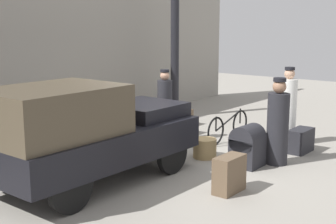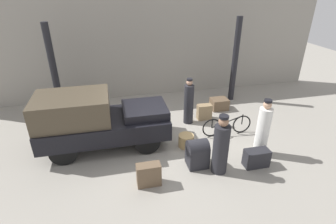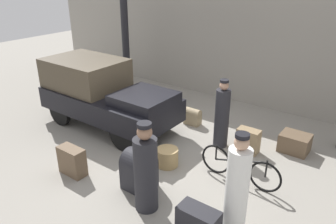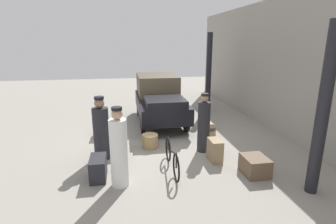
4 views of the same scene
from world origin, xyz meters
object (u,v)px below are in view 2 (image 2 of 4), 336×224
Objects in this scene: trunk_umber_medium at (149,175)px; trunk_wicker_pale at (197,153)px; trunk_large_brown at (204,112)px; porter_with_bicycle at (189,103)px; bicycle at (227,126)px; porter_standing_middle at (221,147)px; wicker_basket at (186,141)px; suitcase_black_upright at (256,158)px; suitcase_small_leather at (219,104)px; trunk_barrel_dark at (153,112)px; truck at (96,119)px; porter_carrying_trunk at (263,130)px.

trunk_wicker_pale is (1.44, 0.48, 0.10)m from trunk_umber_medium.
porter_with_bicycle is at bearing -169.59° from trunk_large_brown.
bicycle is 2.83× the size of trunk_umber_medium.
trunk_umber_medium is (-1.94, -0.10, -0.47)m from porter_standing_middle.
wicker_basket is 0.70× the size of suitcase_black_upright.
suitcase_small_leather is at bearing 27.34° from porter_with_bicycle.
trunk_large_brown is (-0.35, 1.23, -0.05)m from bicycle.
trunk_umber_medium is at bearing -132.95° from suitcase_small_leather.
porter_with_bicycle is 2.53m from trunk_wicker_pale.
porter_standing_middle is at bearing -120.07° from bicycle.
trunk_barrel_dark is (-2.73, -0.20, 0.02)m from suitcase_small_leather.
trunk_umber_medium is 5.10m from suitcase_small_leather.
wicker_basket is 0.79× the size of trunk_umber_medium.
suitcase_small_leather is 2.74m from trunk_barrel_dark.
trunk_wicker_pale is at bearing -31.02° from truck.
suitcase_small_leather is (4.72, 1.64, -0.73)m from truck.
trunk_umber_medium reaches higher than suitcase_black_upright.
porter_standing_middle is at bearing 178.90° from suitcase_black_upright.
porter_with_bicycle is 3.11m from suitcase_black_upright.
porter_standing_middle reaches higher than trunk_barrel_dark.
porter_standing_middle is (-1.00, -1.72, 0.44)m from bicycle.
suitcase_black_upright is at bearing 1.56° from trunk_umber_medium.
wicker_basket is at bearing 140.18° from suitcase_black_upright.
truck is 7.95× the size of wicker_basket.
truck is 4.70× the size of trunk_wicker_pale.
trunk_barrel_dark is (-2.70, 2.95, -0.57)m from porter_carrying_trunk.
trunk_barrel_dark is at bearing 132.48° from porter_carrying_trunk.
suitcase_small_leather reaches higher than wicker_basket.
porter_with_bicycle is at bearing -26.81° from trunk_barrel_dark.
suitcase_black_upright is at bearing -25.09° from truck.
trunk_umber_medium is at bearing -134.24° from wicker_basket.
porter_with_bicycle is 2.83m from porter_standing_middle.
truck is 6.24× the size of trunk_umber_medium.
suitcase_small_leather is at bearing 58.02° from trunk_wicker_pale.
trunk_umber_medium is (-1.93, -2.93, -0.47)m from porter_with_bicycle.
suitcase_black_upright is (4.29, -2.01, -0.70)m from truck.
trunk_barrel_dark is at bearing 142.21° from bicycle.
trunk_wicker_pale is 1.73× the size of trunk_barrel_dark.
suitcase_black_upright is (1.10, -0.02, -0.52)m from porter_standing_middle.
bicycle is at bearing 31.83° from trunk_umber_medium.
truck reaches higher than porter_with_bicycle.
wicker_basket is at bearing -13.64° from truck.
wicker_basket is at bearing 111.62° from porter_standing_middle.
trunk_barrel_dark is at bearing 78.17° from trunk_umber_medium.
porter_carrying_trunk is (1.51, -2.35, 0.04)m from porter_with_bicycle.
porter_carrying_trunk is at bearing -23.14° from wicker_basket.
truck is 5.05m from suitcase_small_leather.
trunk_wicker_pale is at bearing -101.14° from porter_with_bicycle.
porter_standing_middle is 3.67m from trunk_barrel_dark.
bicycle is 1.02× the size of porter_with_bicycle.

